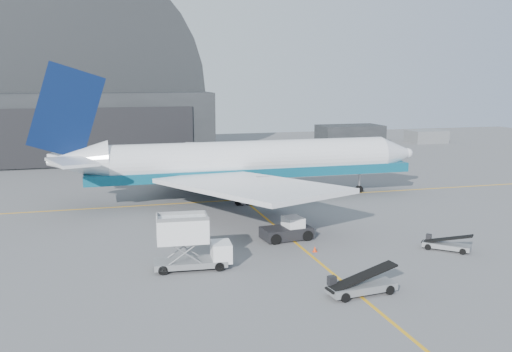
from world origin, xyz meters
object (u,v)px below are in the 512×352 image
object	(u,v)px
catering_truck	(189,243)
belt_loader_b	(446,245)
pushback_tug	(288,231)
airliner	(238,162)
belt_loader_a	(361,286)

from	to	relation	value
catering_truck	belt_loader_b	xyz separation A→B (m)	(21.91, -1.08, -1.57)
pushback_tug	airliner	bearing A→B (deg)	85.13
catering_truck	belt_loader_b	bearing A→B (deg)	1.48
airliner	belt_loader_b	size ratio (longest dim) A/B	12.47
pushback_tug	belt_loader_b	xyz separation A→B (m)	(11.97, -6.88, -0.29)
catering_truck	belt_loader_b	world-z (taller)	catering_truck
airliner	pushback_tug	world-z (taller)	airliner
belt_loader_a	belt_loader_b	distance (m)	13.61
catering_truck	pushback_tug	xyz separation A→B (m)	(9.94, 5.81, -1.28)
airliner	catering_truck	bearing A→B (deg)	-112.25
catering_truck	belt_loader_a	size ratio (longest dim) A/B	1.16
catering_truck	belt_loader_a	bearing A→B (deg)	-34.42
belt_loader_a	belt_loader_b	size ratio (longest dim) A/B	1.39
pushback_tug	belt_loader_b	bearing A→B (deg)	-35.92
pushback_tug	belt_loader_a	xyz separation A→B (m)	(0.45, -14.14, -0.17)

